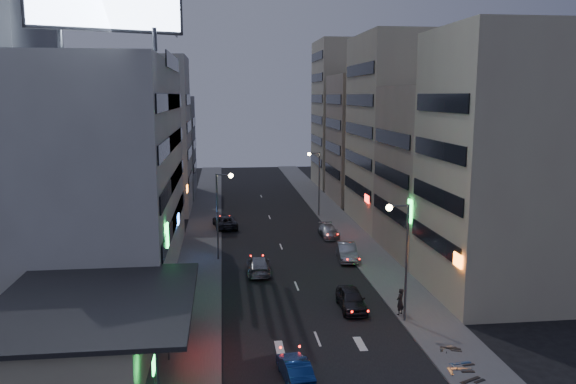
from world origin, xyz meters
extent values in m
plane|color=black|center=(0.00, 0.00, 0.00)|extent=(180.00, 180.00, 0.00)
cube|color=#4C4C4F|center=(-8.00, 30.00, 0.06)|extent=(4.00, 120.00, 0.12)
cube|color=#4C4C4F|center=(8.00, 30.00, 0.06)|extent=(4.00, 120.00, 0.12)
cube|color=#B9B391|center=(-14.00, 2.00, 1.80)|extent=(8.00, 12.00, 3.60)
cube|color=black|center=(-13.00, 2.00, 3.75)|extent=(11.00, 13.00, 0.25)
cube|color=black|center=(-8.90, 2.00, 3.10)|extent=(0.12, 4.00, 0.90)
cube|color=#FF1E14|center=(-8.82, 2.00, 3.10)|extent=(0.04, 3.70, 0.70)
cube|color=beige|center=(-17.00, 20.00, 9.00)|extent=(14.00, 24.00, 18.00)
cube|color=#B9B391|center=(15.00, 10.50, 10.00)|extent=(10.00, 11.00, 20.00)
cube|color=tan|center=(15.50, 22.00, 8.00)|extent=(11.00, 12.00, 16.00)
cube|color=#B9B391|center=(15.00, 35.00, 11.00)|extent=(10.00, 14.00, 22.00)
cube|color=beige|center=(-15.50, 45.00, 10.00)|extent=(11.00, 10.00, 20.00)
cube|color=gray|center=(-16.00, 58.00, 7.50)|extent=(12.00, 10.00, 15.00)
cube|color=tan|center=(15.50, 50.00, 9.00)|extent=(11.00, 12.00, 18.00)
cube|color=#B9B391|center=(16.00, 64.00, 12.00)|extent=(12.00, 12.00, 24.00)
cylinder|color=#595B60|center=(-16.00, 10.00, 18.75)|extent=(0.30, 0.30, 1.50)
cylinder|color=#595B60|center=(-10.00, 10.00, 18.75)|extent=(0.30, 0.30, 1.50)
cylinder|color=#595B60|center=(6.30, 6.00, 4.12)|extent=(0.16, 0.16, 8.00)
cylinder|color=#595B60|center=(5.60, 6.00, 8.02)|extent=(1.40, 0.10, 0.10)
sphere|color=#FFD88C|center=(5.00, 6.00, 7.92)|extent=(0.44, 0.44, 0.44)
cylinder|color=#595B60|center=(-6.30, 22.00, 4.12)|extent=(0.16, 0.16, 8.00)
cylinder|color=#595B60|center=(-5.60, 22.00, 8.02)|extent=(1.40, 0.10, 0.10)
sphere|color=#FFD88C|center=(-5.00, 22.00, 7.92)|extent=(0.44, 0.44, 0.44)
cylinder|color=#595B60|center=(6.30, 40.00, 4.12)|extent=(0.16, 0.16, 8.00)
cylinder|color=#595B60|center=(5.60, 40.00, 8.02)|extent=(1.40, 0.10, 0.10)
sphere|color=#FFD88C|center=(5.00, 40.00, 7.92)|extent=(0.44, 0.44, 0.44)
imported|color=#25252A|center=(3.24, 8.69, 0.75)|extent=(1.86, 4.43, 1.50)
imported|color=#AAACB3|center=(5.60, 20.75, 0.78)|extent=(2.06, 4.85, 1.55)
imported|color=#2B2B30|center=(-5.60, 34.86, 0.72)|extent=(3.09, 5.49, 1.45)
imported|color=#9FA2A7|center=(5.52, 29.29, 0.63)|extent=(1.87, 4.41, 1.27)
imported|color=navy|center=(-2.07, -0.95, 0.64)|extent=(1.79, 3.99, 1.27)
imported|color=#93949A|center=(-2.81, 17.67, 0.71)|extent=(2.13, 4.95, 1.42)
imported|color=black|center=(6.30, 7.01, 1.05)|extent=(0.81, 0.78, 1.86)
camera|label=1|loc=(-5.71, -28.76, 15.12)|focal=35.00mm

